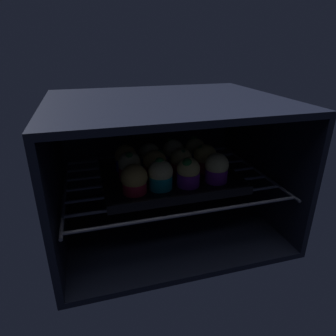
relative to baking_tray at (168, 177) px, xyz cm
name	(u,v)px	position (x,y,z in cm)	size (l,w,h in cm)	color
oven_cavity	(163,162)	(0.00, 5.50, 2.31)	(59.00, 47.00, 37.00)	black
oven_rack	(167,178)	(0.00, 1.25, -1.09)	(54.80, 42.00, 0.80)	#444756
baking_tray	(168,177)	(0.00, 0.00, 0.00)	(35.26, 28.19, 2.20)	black
muffin_row0_col0	(134,180)	(-10.38, -7.32, 3.80)	(6.38, 6.38, 7.17)	red
muffin_row0_col1	(161,175)	(-3.86, -6.94, 4.10)	(6.03, 6.03, 8.02)	#0C8C84
muffin_row0_col2	(188,172)	(3.16, -7.25, 4.06)	(5.81, 5.81, 7.70)	#7A238C
muffin_row0_col3	(217,168)	(10.91, -6.95, 4.17)	(6.08, 6.08, 7.63)	#7A238C
muffin_row1_col0	(130,166)	(-10.25, 0.24, 4.15)	(5.92, 5.92, 7.95)	red
muffin_row1_col1	(155,164)	(-3.61, -0.25, 4.19)	(6.26, 6.26, 7.57)	red
muffin_row1_col2	(181,162)	(3.81, 0.25, 3.90)	(5.93, 5.93, 7.20)	red
muffin_row1_col3	(205,158)	(10.60, 0.06, 4.28)	(6.34, 6.34, 7.72)	red
muffin_row2_col0	(126,158)	(-10.29, 6.87, 3.96)	(6.08, 6.08, 7.26)	#1928B7
muffin_row2_col1	(150,156)	(-3.49, 6.85, 3.82)	(5.96, 5.96, 7.16)	#0C8C84
muffin_row2_col2	(173,152)	(3.69, 7.44, 4.05)	(6.19, 6.19, 7.68)	#7A238C
muffin_row2_col3	(195,151)	(10.29, 6.87, 4.12)	(5.92, 5.92, 7.97)	#1928B7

